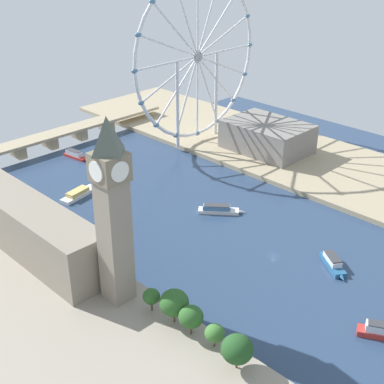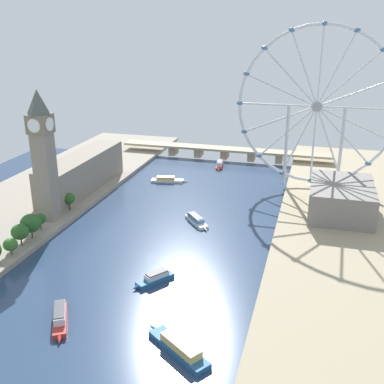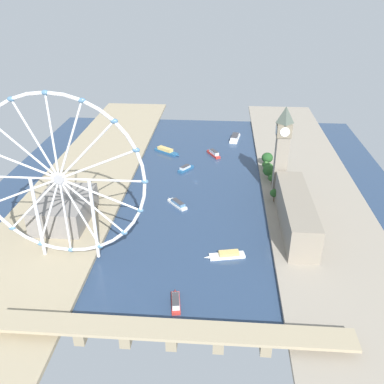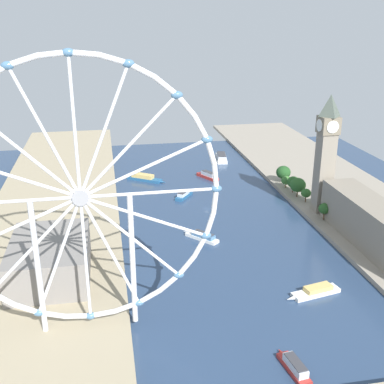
# 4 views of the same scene
# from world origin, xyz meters

# --- Properties ---
(ground_plane) EXTENTS (387.52, 387.52, 0.00)m
(ground_plane) POSITION_xyz_m (0.00, 0.00, 0.00)
(ground_plane) COLOR navy
(riverbank_right) EXTENTS (90.00, 520.00, 3.00)m
(riverbank_right) POSITION_xyz_m (108.76, 0.00, 1.50)
(riverbank_right) COLOR tan
(riverbank_right) RESTS_ON ground_plane
(clock_tower) EXTENTS (13.42, 13.42, 81.72)m
(clock_tower) POSITION_xyz_m (-76.67, 25.09, 45.62)
(clock_tower) COLOR gray
(clock_tower) RESTS_ON riverbank_left
(parliament_block) EXTENTS (22.00, 98.05, 25.96)m
(parliament_block) POSITION_xyz_m (-83.72, 82.11, 15.98)
(parliament_block) COLOR gray
(parliament_block) RESTS_ON riverbank_left
(tree_row_embankment) EXTENTS (13.26, 88.89, 14.92)m
(tree_row_embankment) POSITION_xyz_m (-71.49, -12.05, 11.52)
(tree_row_embankment) COLOR #513823
(tree_row_embankment) RESTS_ON riverbank_left
(ferris_wheel) EXTENTS (117.42, 3.20, 119.15)m
(ferris_wheel) POSITION_xyz_m (81.01, 132.88, 63.59)
(ferris_wheel) COLOR silver
(ferris_wheel) RESTS_ON riverbank_right
(riverside_hall) EXTENTS (39.93, 56.82, 19.93)m
(riverside_hall) POSITION_xyz_m (101.99, 84.62, 12.97)
(riverside_hall) COLOR gray
(riverside_hall) RESTS_ON riverbank_right
(river_bridge) EXTENTS (199.52, 15.51, 9.95)m
(river_bridge) POSITION_xyz_m (0.00, 203.76, 7.21)
(river_bridge) COLOR tan
(river_bridge) RESTS_ON ground_plane
(tour_boat_0) EXTENTS (30.47, 12.04, 4.50)m
(tour_boat_0) POSITION_xyz_m (-30.41, 122.60, 1.81)
(tour_boat_0) COLOR white
(tour_boat_0) RESTS_ON ground_plane
(tour_boat_1) EXTENTS (8.05, 23.03, 5.34)m
(tour_boat_1) POSITION_xyz_m (1.46, 173.99, 2.25)
(tour_boat_1) COLOR #B22D28
(tour_boat_1) RESTS_ON ground_plane
(tour_boat_2) EXTENTS (20.45, 22.98, 4.78)m
(tour_boat_2) POSITION_xyz_m (13.56, 49.57, 2.00)
(tour_boat_2) COLOR white
(tour_boat_2) RESTS_ON ground_plane
(tour_boat_4) EXTENTS (32.30, 24.69, 5.58)m
(tour_boat_4) POSITION_xyz_m (39.12, -72.06, 2.30)
(tour_boat_4) COLOR #235684
(tour_boat_4) RESTS_ON ground_plane
(tour_boat_5) EXTENTS (16.73, 21.23, 5.36)m
(tour_boat_5) POSITION_xyz_m (12.46, -25.71, 2.16)
(tour_boat_5) COLOR #235684
(tour_boat_5) RESTS_ON ground_plane
(tour_boat_6) EXTENTS (16.81, 25.91, 6.17)m
(tour_boat_6) POSITION_xyz_m (-15.21, -67.98, 2.53)
(tour_boat_6) COLOR #B22D28
(tour_boat_6) RESTS_ON ground_plane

